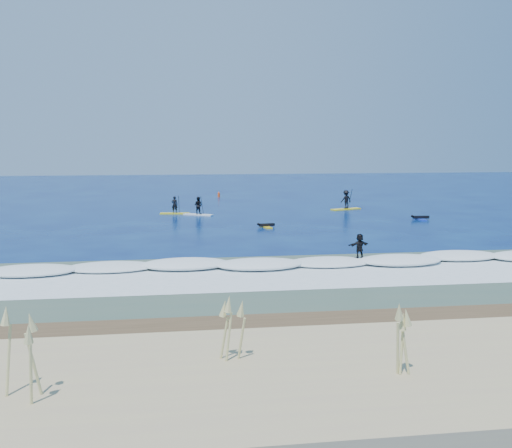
{
  "coord_description": "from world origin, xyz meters",
  "views": [
    {
      "loc": [
        -7.33,
        -40.61,
        6.81
      ],
      "look_at": [
        -1.47,
        1.95,
        0.6
      ],
      "focal_mm": 40.0,
      "sensor_mm": 36.0,
      "label": 1
    }
  ],
  "objects": [
    {
      "name": "whitewater",
      "position": [
        0.0,
        -13.0,
        0.0
      ],
      "size": [
        34.0,
        5.0,
        0.02
      ],
      "primitive_type": "cube",
      "color": "silver",
      "rests_on": "ground"
    },
    {
      "name": "sup_paddler_right",
      "position": [
        9.53,
        15.01,
        0.89
      ],
      "size": [
        3.34,
        1.9,
        2.29
      ],
      "rotation": [
        0.0,
        0.0,
        0.36
      ],
      "color": "yellow",
      "rests_on": "ground"
    },
    {
      "name": "sup_paddler_left",
      "position": [
        -7.66,
        13.82,
        0.61
      ],
      "size": [
        2.83,
        1.04,
        1.94
      ],
      "rotation": [
        0.0,
        0.0,
        -0.13
      ],
      "color": "yellow",
      "rests_on": "ground"
    },
    {
      "name": "prone_paddler_near",
      "position": [
        -0.38,
        4.11,
        0.13
      ],
      "size": [
        1.47,
        1.91,
        0.39
      ],
      "rotation": [
        0.0,
        0.0,
        1.77
      ],
      "color": "yellow",
      "rests_on": "ground"
    },
    {
      "name": "wet_sand_strip",
      "position": [
        0.0,
        -21.5,
        0.0
      ],
      "size": [
        90.0,
        5.0,
        0.08
      ],
      "primitive_type": "cube",
      "color": "#493922",
      "rests_on": "ground"
    },
    {
      "name": "prone_paddler_far",
      "position": [
        13.84,
        6.84,
        0.15
      ],
      "size": [
        1.63,
        2.07,
        0.43
      ],
      "rotation": [
        0.0,
        0.0,
        1.53
      ],
      "color": "blue",
      "rests_on": "ground"
    },
    {
      "name": "sup_paddler_center",
      "position": [
        -5.47,
        12.53,
        0.75
      ],
      "size": [
        2.84,
        1.98,
        2.0
      ],
      "rotation": [
        0.0,
        0.0,
        -0.5
      ],
      "color": "white",
      "rests_on": "ground"
    },
    {
      "name": "shallow_water",
      "position": [
        0.0,
        -14.0,
        0.01
      ],
      "size": [
        90.0,
        13.0,
        0.01
      ],
      "primitive_type": "cube",
      "color": "#3E5544",
      "rests_on": "ground"
    },
    {
      "name": "breaking_wave",
      "position": [
        0.0,
        -10.0,
        0.0
      ],
      "size": [
        40.0,
        6.0,
        0.3
      ],
      "primitive_type": "cube",
      "color": "white",
      "rests_on": "ground"
    },
    {
      "name": "dune",
      "position": [
        0.0,
        -27.0,
        0.0
      ],
      "size": [
        90.0,
        7.0,
        2.0
      ],
      "primitive_type": "cube",
      "color": "tan",
      "rests_on": "ground"
    },
    {
      "name": "ground",
      "position": [
        0.0,
        0.0,
        0.0
      ],
      "size": [
        160.0,
        160.0,
        0.0
      ],
      "primitive_type": "plane",
      "color": "#04114D",
      "rests_on": "ground"
    },
    {
      "name": "wave_surfer",
      "position": [
        2.83,
        -9.93,
        0.85
      ],
      "size": [
        2.18,
        1.17,
        1.52
      ],
      "rotation": [
        0.0,
        0.0,
        0.3
      ],
      "color": "white",
      "rests_on": "breaking_wave"
    },
    {
      "name": "marker_buoy",
      "position": [
        -2.3,
        29.8,
        0.32
      ],
      "size": [
        0.31,
        0.31,
        0.74
      ],
      "rotation": [
        0.0,
        0.0,
        0.37
      ],
      "color": "#F04615",
      "rests_on": "ground"
    },
    {
      "name": "dune_grass",
      "position": [
        0.0,
        -27.0,
        1.85
      ],
      "size": [
        40.0,
        4.0,
        1.7
      ],
      "primitive_type": null,
      "color": "#C8C07B",
      "rests_on": "dune"
    }
  ]
}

